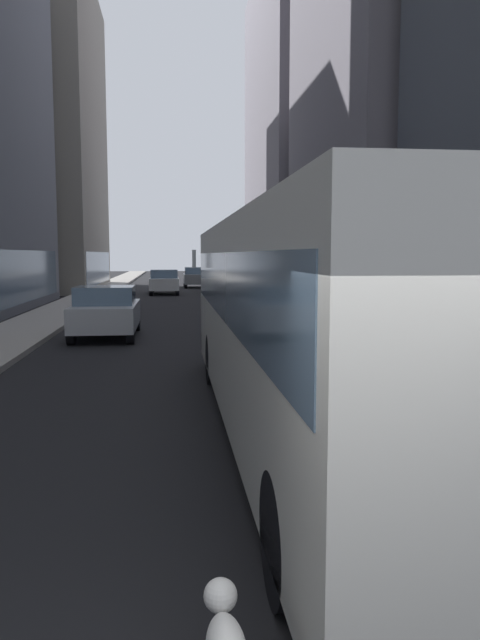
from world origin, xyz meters
TOP-DOWN VIEW (x-y plane):
  - ground_plane at (0.00, 35.00)m, footprint 120.00×120.00m
  - sidewalk_left at (-5.70, 35.00)m, footprint 2.40×110.00m
  - sidewalk_right at (5.70, 35.00)m, footprint 2.40×110.00m
  - building_left_far at (-11.90, 45.08)m, footprint 11.40×16.23m
  - building_right_far at (11.90, 45.88)m, footprint 11.34×17.96m
  - transit_bus at (1.20, 6.19)m, footprint 2.78×11.53m
  - car_white_van at (-1.20, 38.03)m, footprint 1.88×4.18m
  - car_grey_wagon at (1.20, 45.80)m, footprint 1.89×4.02m
  - car_silver_sedan at (-2.80, 16.99)m, footprint 1.91×3.99m
  - car_blue_hatchback at (2.80, 17.19)m, footprint 1.88×4.13m
  - box_truck at (2.80, 38.45)m, footprint 2.30×7.50m

SIDE VIEW (x-z plane):
  - ground_plane at x=0.00m, z-range 0.00..0.00m
  - sidewalk_left at x=-5.70m, z-range 0.00..0.15m
  - sidewalk_right at x=5.70m, z-range 0.00..0.15m
  - car_grey_wagon at x=1.20m, z-range 0.01..1.63m
  - car_silver_sedan at x=-2.80m, z-range 0.01..1.63m
  - car_blue_hatchback at x=2.80m, z-range 0.01..1.63m
  - car_white_van at x=-1.20m, z-range 0.01..1.63m
  - box_truck at x=2.80m, z-range 0.14..3.19m
  - transit_bus at x=1.20m, z-range 0.25..3.30m
  - building_left_far at x=-11.90m, z-range -0.01..22.60m
  - building_right_far at x=11.90m, z-range -0.01..24.70m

